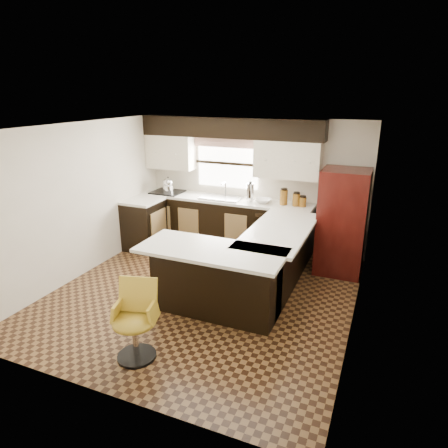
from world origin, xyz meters
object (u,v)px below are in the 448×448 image
at_px(peninsula_long, 275,260).
at_px(bar_chair, 134,322).
at_px(peninsula_return, 216,281).
at_px(refrigerator, 342,222).

height_order(peninsula_long, bar_chair, peninsula_long).
height_order(peninsula_return, refrigerator, refrigerator).
bearing_deg(bar_chair, peninsula_long, 51.60).
relative_size(peninsula_long, refrigerator, 1.15).
height_order(peninsula_long, refrigerator, refrigerator).
xyz_separation_m(peninsula_return, refrigerator, (1.34, 1.96, 0.40)).
bearing_deg(refrigerator, bar_chair, -118.88).
xyz_separation_m(peninsula_return, bar_chair, (-0.43, -1.24, -0.00)).
distance_m(peninsula_long, bar_chair, 2.41).
height_order(peninsula_return, bar_chair, peninsula_return).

